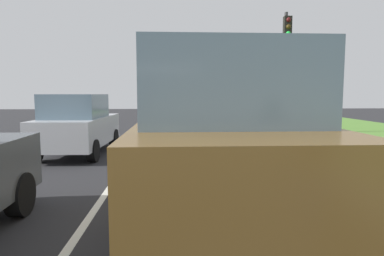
# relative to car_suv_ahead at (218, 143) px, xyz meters

# --- Properties ---
(ground_plane) EXTENTS (60.00, 60.00, 0.00)m
(ground_plane) POSITION_rel_car_suv_ahead_xyz_m (-1.09, 5.67, -1.17)
(ground_plane) COLOR #262628
(lane_line_center) EXTENTS (0.12, 32.00, 0.01)m
(lane_line_center) POSITION_rel_car_suv_ahead_xyz_m (-1.79, 5.67, -1.16)
(lane_line_center) COLOR silver
(lane_line_center) RESTS_ON ground
(lane_line_right_edge) EXTENTS (0.12, 32.00, 0.01)m
(lane_line_right_edge) POSITION_rel_car_suv_ahead_xyz_m (2.51, 5.67, -1.16)
(lane_line_right_edge) COLOR silver
(lane_line_right_edge) RESTS_ON ground
(curb_right) EXTENTS (0.24, 48.00, 0.12)m
(curb_right) POSITION_rel_car_suv_ahead_xyz_m (3.01, 5.67, -1.11)
(curb_right) COLOR #9E9B93
(curb_right) RESTS_ON ground
(car_suv_ahead) EXTENTS (1.98, 4.51, 2.28)m
(car_suv_ahead) POSITION_rel_car_suv_ahead_xyz_m (0.00, 0.00, 0.00)
(car_suv_ahead) COLOR brown
(car_suv_ahead) RESTS_ON ground
(car_hatchback_far) EXTENTS (1.84, 3.76, 1.78)m
(car_hatchback_far) POSITION_rel_car_suv_ahead_xyz_m (-3.39, 5.81, -0.28)
(car_hatchback_far) COLOR #B7BABF
(car_hatchback_far) RESTS_ON ground
(traffic_light_near_right) EXTENTS (0.32, 0.50, 5.22)m
(traffic_light_near_right) POSITION_rel_car_suv_ahead_xyz_m (4.22, 9.88, 2.37)
(traffic_light_near_right) COLOR #2D2D2D
(traffic_light_near_right) RESTS_ON ground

